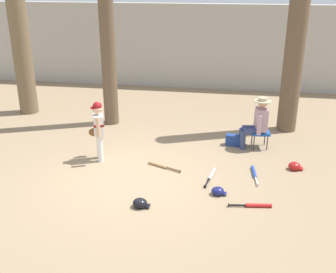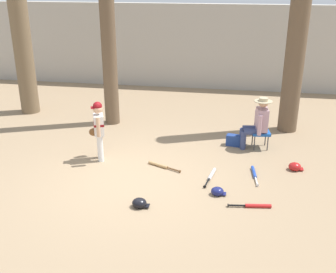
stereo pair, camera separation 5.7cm
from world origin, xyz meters
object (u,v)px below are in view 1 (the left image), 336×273
at_px(batting_helmet_black, 140,203).
at_px(tree_near_player, 107,35).
at_px(seated_spectator, 257,121).
at_px(bat_blue_youth, 254,173).
at_px(young_ballplayer, 98,127).
at_px(folding_stool, 260,133).
at_px(bat_aluminum_silver, 211,175).
at_px(batting_helmet_red, 295,166).
at_px(batting_helmet_navy, 218,191).
at_px(tree_far_left, 18,18).
at_px(bat_wood_tan, 161,166).
at_px(handbag_beside_stool, 233,140).
at_px(bat_red_barrel, 255,205).
at_px(tree_behind_spectator, 298,24).

bearing_deg(batting_helmet_black, tree_near_player, 112.94).
distance_m(seated_spectator, bat_blue_youth, 1.55).
height_order(young_ballplayer, folding_stool, young_ballplayer).
xyz_separation_m(bat_blue_youth, batting_helmet_black, (-1.99, -1.56, 0.04)).
height_order(young_ballplayer, batting_helmet_black, young_ballplayer).
height_order(bat_aluminum_silver, batting_helmet_red, batting_helmet_red).
xyz_separation_m(bat_blue_youth, bat_aluminum_silver, (-0.85, -0.23, 0.00)).
bearing_deg(seated_spectator, batting_helmet_navy, -107.40).
distance_m(folding_stool, batting_helmet_red, 1.29).
bearing_deg(young_ballplayer, bat_aluminum_silver, -10.07).
bearing_deg(batting_helmet_navy, batting_helmet_black, -153.54).
relative_size(tree_far_left, bat_aluminum_silver, 7.52).
relative_size(bat_wood_tan, batting_helmet_navy, 2.66).
bearing_deg(folding_stool, bat_aluminum_silver, -120.91).
height_order(bat_wood_tan, batting_helmet_black, batting_helmet_black).
bearing_deg(bat_blue_youth, bat_aluminum_silver, -164.89).
relative_size(handbag_beside_stool, bat_wood_tan, 0.46).
bearing_deg(folding_stool, bat_wood_tan, -146.01).
height_order(tree_near_player, bat_wood_tan, tree_near_player).
bearing_deg(bat_blue_youth, batting_helmet_black, -141.79).
bearing_deg(bat_wood_tan, seated_spectator, 35.04).
bearing_deg(bat_wood_tan, bat_blue_youth, -1.22).
bearing_deg(bat_aluminum_silver, bat_wood_tan, 165.89).
relative_size(tree_near_player, folding_stool, 11.70).
distance_m(bat_aluminum_silver, batting_helmet_black, 1.75).
xyz_separation_m(young_ballplayer, batting_helmet_black, (1.30, -1.77, -0.67)).
relative_size(bat_red_barrel, batting_helmet_red, 2.50).
bearing_deg(bat_wood_tan, folding_stool, 33.99).
bearing_deg(bat_aluminum_silver, handbag_beside_stool, 76.64).
bearing_deg(batting_helmet_black, handbag_beside_stool, 63.04).
height_order(folding_stool, tree_far_left, tree_far_left).
height_order(bat_blue_youth, batting_helmet_black, batting_helmet_black).
distance_m(folding_stool, batting_helmet_black, 3.69).
xyz_separation_m(young_ballplayer, batting_helmet_navy, (2.60, -1.12, -0.68)).
bearing_deg(tree_behind_spectator, young_ballplayer, -148.63).
relative_size(tree_near_player, bat_blue_youth, 6.59).
distance_m(bat_red_barrel, batting_helmet_black, 1.99).
height_order(tree_far_left, bat_blue_youth, tree_far_left).
distance_m(tree_behind_spectator, batting_helmet_navy, 4.74).
height_order(young_ballplayer, bat_blue_youth, young_ballplayer).
xyz_separation_m(tree_near_player, tree_behind_spectator, (4.59, 0.23, 0.33)).
bearing_deg(tree_near_player, bat_blue_youth, -34.08).
height_order(bat_red_barrel, batting_helmet_black, batting_helmet_black).
relative_size(tree_behind_spectator, bat_wood_tan, 8.03).
xyz_separation_m(tree_far_left, bat_red_barrel, (6.32, -4.25, -2.61)).
xyz_separation_m(young_ballplayer, bat_red_barrel, (3.27, -1.45, -0.71)).
xyz_separation_m(young_ballplayer, batting_helmet_red, (4.11, 0.17, -0.67)).
bearing_deg(tree_behind_spectator, bat_blue_youth, -107.78).
bearing_deg(seated_spectator, young_ballplayer, -159.92).
bearing_deg(batting_helmet_navy, tree_near_player, 131.50).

